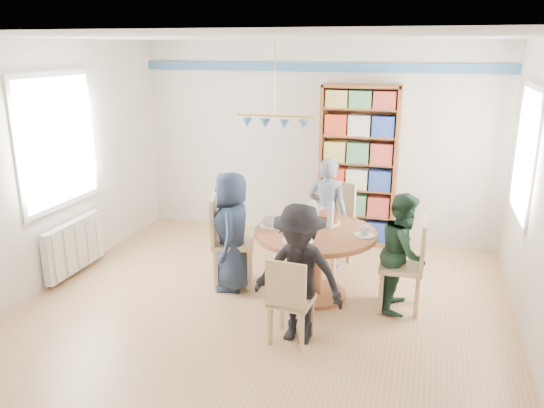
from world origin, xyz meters
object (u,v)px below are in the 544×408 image
at_px(dining_table, 315,248).
at_px(person_far, 327,213).
at_px(chair_far, 333,219).
at_px(chair_left, 225,236).
at_px(person_left, 232,231).
at_px(person_near, 299,274).
at_px(radiator, 74,246).
at_px(person_right, 403,252).
at_px(chair_right, 410,261).
at_px(chair_near, 289,298).
at_px(bookshelf, 358,167).

height_order(dining_table, person_far, person_far).
bearing_deg(chair_far, chair_left, -137.69).
height_order(person_left, person_near, person_left).
bearing_deg(radiator, person_right, 3.66).
height_order(chair_left, person_right, person_right).
xyz_separation_m(dining_table, chair_right, (0.99, -0.02, -0.02)).
height_order(person_right, person_far, person_far).
xyz_separation_m(radiator, chair_near, (2.84, -0.78, 0.11)).
bearing_deg(person_right, person_near, 139.70).
bearing_deg(person_near, dining_table, 100.31).
bearing_deg(person_right, chair_right, -98.63).
bearing_deg(chair_near, chair_left, 134.37).
bearing_deg(person_left, dining_table, 76.43).
relative_size(person_left, person_near, 1.02).
height_order(dining_table, chair_right, chair_right).
bearing_deg(person_far, person_near, 100.41).
height_order(chair_far, person_left, person_left).
relative_size(radiator, bookshelf, 0.47).
bearing_deg(dining_table, chair_near, -90.80).
bearing_deg(bookshelf, radiator, -146.13).
distance_m(radiator, chair_far, 3.13).
xyz_separation_m(chair_left, person_left, (0.11, -0.07, 0.09)).
bearing_deg(chair_right, person_right, 168.39).
relative_size(dining_table, chair_left, 1.25).
bearing_deg(person_near, chair_near, -114.41).
bearing_deg(chair_right, person_near, -136.19).
bearing_deg(person_far, bookshelf, -96.64).
bearing_deg(chair_right, bookshelf, 113.83).
bearing_deg(person_left, person_right, 75.11).
bearing_deg(chair_far, person_far, -120.13).
bearing_deg(person_right, chair_near, 140.65).
xyz_separation_m(chair_right, person_left, (-1.92, -0.03, 0.13)).
relative_size(chair_far, person_left, 0.77).
bearing_deg(person_far, person_right, 144.70).
bearing_deg(person_far, chair_near, 98.44).
distance_m(person_right, bookshelf, 1.99).
relative_size(chair_near, person_near, 0.64).
distance_m(chair_right, bookshelf, 2.05).
height_order(radiator, chair_far, chair_far).
relative_size(chair_right, person_far, 0.72).
xyz_separation_m(person_far, person_near, (0.09, -1.81, -0.02)).
distance_m(radiator, person_far, 3.05).
xyz_separation_m(radiator, bookshelf, (3.04, 2.04, 0.71)).
xyz_separation_m(chair_far, person_left, (-0.95, -1.04, 0.10)).
height_order(chair_right, person_left, person_left).
bearing_deg(chair_far, bookshelf, 78.08).
bearing_deg(chair_left, chair_right, -1.29).
bearing_deg(chair_right, person_far, 138.84).
xyz_separation_m(chair_near, person_right, (0.93, 1.02, 0.15)).
relative_size(person_far, person_near, 1.03).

